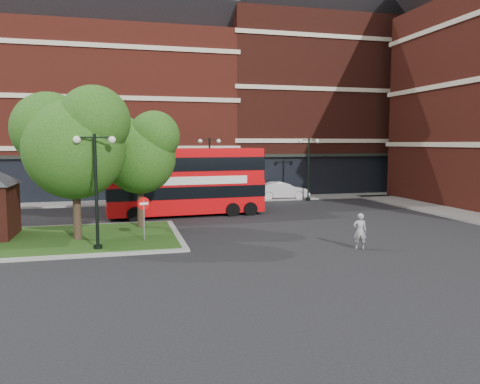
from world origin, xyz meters
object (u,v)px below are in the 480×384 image
object	(u,v)px
woman	(360,231)
bus	(186,177)
car_white	(282,190)
car_silver	(187,195)

from	to	relation	value
woman	bus	bearing A→B (deg)	-41.48
car_white	bus	bearing A→B (deg)	132.25
car_silver	bus	bearing A→B (deg)	174.61
woman	car_white	bearing A→B (deg)	-78.58
woman	car_white	xyz separation A→B (m)	(2.74, 18.02, -0.07)
car_silver	car_white	world-z (taller)	car_white
woman	car_silver	size ratio (longest dim) A/B	0.38
bus	car_white	world-z (taller)	bus
bus	car_silver	xyz separation A→B (m)	(0.78, 5.30, -1.75)
car_silver	car_white	bearing A→B (deg)	-76.40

